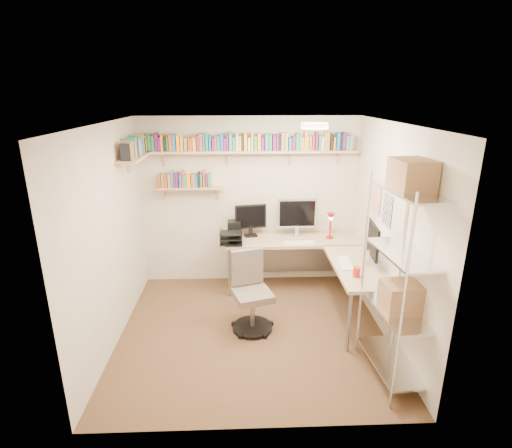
{
  "coord_description": "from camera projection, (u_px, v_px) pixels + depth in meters",
  "views": [
    {
      "loc": [
        -0.12,
        -4.26,
        2.81
      ],
      "look_at": [
        0.07,
        0.55,
        1.22
      ],
      "focal_mm": 28.0,
      "sensor_mm": 36.0,
      "label": 1
    }
  ],
  "objects": [
    {
      "name": "wall_shelves",
      "position": [
        219.0,
        152.0,
        5.51
      ],
      "size": [
        3.12,
        1.09,
        0.8
      ],
      "color": "tan",
      "rests_on": "ground"
    },
    {
      "name": "office_chair",
      "position": [
        251.0,
        297.0,
        4.9
      ],
      "size": [
        0.55,
        0.56,
        0.99
      ],
      "rotation": [
        0.0,
        0.0,
        0.3
      ],
      "color": "black",
      "rests_on": "ground"
    },
    {
      "name": "ground",
      "position": [
        252.0,
        331.0,
        4.93
      ],
      "size": [
        3.2,
        3.2,
        0.0
      ],
      "primitive_type": "plane",
      "color": "#4E3821",
      "rests_on": "ground"
    },
    {
      "name": "wire_rack",
      "position": [
        404.0,
        254.0,
        3.76
      ],
      "size": [
        0.52,
        0.93,
        2.25
      ],
      "rotation": [
        0.0,
        0.0,
        0.09
      ],
      "color": "silver",
      "rests_on": "ground"
    },
    {
      "name": "corner_desk",
      "position": [
        300.0,
        245.0,
        5.59
      ],
      "size": [
        2.07,
        1.97,
        1.34
      ],
      "color": "tan",
      "rests_on": "ground"
    },
    {
      "name": "room_shell",
      "position": [
        252.0,
        211.0,
        4.45
      ],
      "size": [
        3.24,
        3.04,
        2.52
      ],
      "color": "beige",
      "rests_on": "ground"
    }
  ]
}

